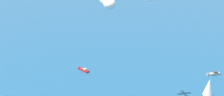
% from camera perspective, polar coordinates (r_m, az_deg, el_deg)
% --- Properties ---
extents(motorboat_inshore, '(9.05, 6.04, 2.60)m').
position_cam_1_polar(motorboat_inshore, '(177.27, -6.34, -4.73)').
color(motorboat_inshore, '#B21E1E').
rests_on(motorboat_inshore, ground_plane).
extents(sailboat_offshore, '(7.71, 9.99, 12.83)m').
position_cam_1_polar(sailboat_offshore, '(152.71, 20.45, -8.29)').
color(sailboat_offshore, black).
rests_on(sailboat_offshore, ground_plane).
extents(motorboat_ahead, '(8.88, 6.59, 2.60)m').
position_cam_1_polar(motorboat_ahead, '(182.87, 21.28, -5.29)').
color(motorboat_ahead, '#9E9993').
rests_on(motorboat_ahead, ground_plane).
extents(smoke_trail_lead, '(17.75, 26.66, 4.39)m').
position_cam_1_polar(smoke_trail_lead, '(96.53, -1.31, 10.34)').
color(smoke_trail_lead, silver).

